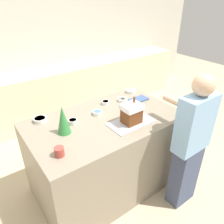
% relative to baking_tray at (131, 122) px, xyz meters
% --- Properties ---
extents(ground_plane, '(12.00, 12.00, 0.00)m').
position_rel_baking_tray_xyz_m(ground_plane, '(-0.18, 0.22, -0.96)').
color(ground_plane, '#C6B28E').
extents(wall_back, '(8.00, 0.05, 2.60)m').
position_rel_baking_tray_xyz_m(wall_back, '(-0.18, 2.51, 0.34)').
color(wall_back, beige).
rests_on(wall_back, ground_plane).
extents(back_cabinet_block, '(6.00, 0.60, 0.94)m').
position_rel_baking_tray_xyz_m(back_cabinet_block, '(-0.18, 2.19, -0.49)').
color(back_cabinet_block, beige).
rests_on(back_cabinet_block, ground_plane).
extents(kitchen_island, '(1.64, 0.97, 0.95)m').
position_rel_baking_tray_xyz_m(kitchen_island, '(-0.18, 0.22, -0.48)').
color(kitchen_island, gray).
rests_on(kitchen_island, ground_plane).
extents(baking_tray, '(0.48, 0.27, 0.01)m').
position_rel_baking_tray_xyz_m(baking_tray, '(0.00, 0.00, 0.00)').
color(baking_tray, '#B2B2BC').
rests_on(baking_tray, kitchen_island).
extents(gingerbread_house, '(0.20, 0.17, 0.26)m').
position_rel_baking_tray_xyz_m(gingerbread_house, '(0.00, 0.00, 0.11)').
color(gingerbread_house, brown).
rests_on(gingerbread_house, baking_tray).
extents(decorative_tree, '(0.13, 0.13, 0.29)m').
position_rel_baking_tray_xyz_m(decorative_tree, '(-0.64, 0.24, 0.14)').
color(decorative_tree, '#33843D').
rests_on(decorative_tree, kitchen_island).
extents(candy_bowl_near_tray_right, '(0.09, 0.09, 0.04)m').
position_rel_baking_tray_xyz_m(candy_bowl_near_tray_right, '(0.03, 0.51, 0.02)').
color(candy_bowl_near_tray_right, white).
rests_on(candy_bowl_near_tray_right, kitchen_island).
extents(candy_bowl_far_left, '(0.11, 0.11, 0.04)m').
position_rel_baking_tray_xyz_m(candy_bowl_far_left, '(0.24, 0.45, 0.02)').
color(candy_bowl_far_left, white).
rests_on(candy_bowl_far_left, kitchen_island).
extents(candy_bowl_front_corner, '(0.09, 0.09, 0.05)m').
position_rel_baking_tray_xyz_m(candy_bowl_front_corner, '(-0.50, 0.34, 0.02)').
color(candy_bowl_front_corner, silver).
rests_on(candy_bowl_front_corner, kitchen_island).
extents(candy_bowl_near_tray_left, '(0.13, 0.13, 0.04)m').
position_rel_baking_tray_xyz_m(candy_bowl_near_tray_left, '(0.50, 0.59, 0.02)').
color(candy_bowl_near_tray_left, white).
rests_on(candy_bowl_near_tray_left, kitchen_island).
extents(candy_bowl_behind_tray, '(0.11, 0.11, 0.04)m').
position_rel_baking_tray_xyz_m(candy_bowl_behind_tray, '(-0.19, 0.35, 0.02)').
color(candy_bowl_behind_tray, white).
rests_on(candy_bowl_behind_tray, kitchen_island).
extents(candy_bowl_center_rear, '(0.14, 0.14, 0.04)m').
position_rel_baking_tray_xyz_m(candy_bowl_center_rear, '(-0.75, 0.58, 0.02)').
color(candy_bowl_center_rear, silver).
rests_on(candy_bowl_center_rear, kitchen_island).
extents(cookbook, '(0.23, 0.13, 0.02)m').
position_rel_baking_tray_xyz_m(cookbook, '(0.43, 0.35, 0.01)').
color(cookbook, '#3F598C').
rests_on(cookbook, kitchen_island).
extents(mug, '(0.08, 0.08, 0.08)m').
position_rel_baking_tray_xyz_m(mug, '(-0.82, -0.04, 0.04)').
color(mug, '#B24238').
rests_on(mug, kitchen_island).
extents(person, '(0.40, 0.50, 1.54)m').
position_rel_baking_tray_xyz_m(person, '(0.39, -0.48, -0.16)').
color(person, '#424C6B').
rests_on(person, ground_plane).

